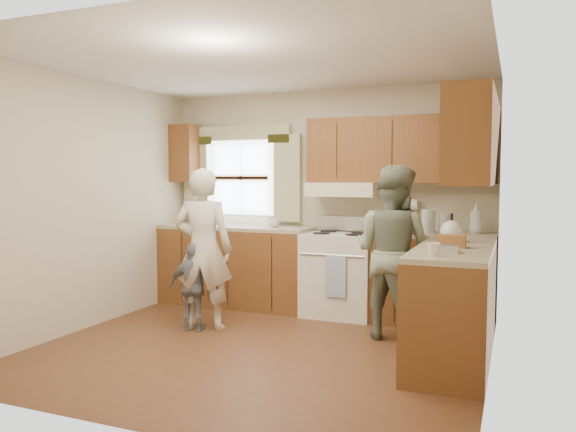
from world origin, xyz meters
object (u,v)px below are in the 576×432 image
at_px(woman_left, 203,249).
at_px(woman_right, 393,252).
at_px(stove, 341,273).
at_px(child, 194,287).

distance_m(woman_left, woman_right, 1.84).
bearing_deg(stove, woman_right, -42.94).
bearing_deg(child, woman_left, -140.55).
bearing_deg(child, woman_right, -178.17).
bearing_deg(stove, child, -135.16).
xyz_separation_m(woman_left, child, (-0.06, -0.08, -0.37)).
relative_size(stove, child, 1.23).
bearing_deg(woman_right, child, 33.79).
bearing_deg(woman_left, stove, -150.19).
relative_size(stove, woman_left, 0.67).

